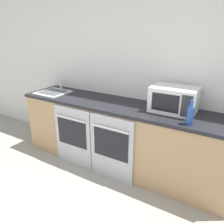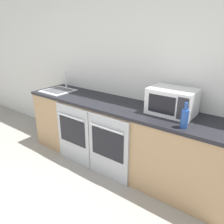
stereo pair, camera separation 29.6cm
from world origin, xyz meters
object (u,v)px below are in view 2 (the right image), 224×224
Objects in this scene: oven_left at (73,135)px; bottle_blue at (185,118)px; microwave at (172,101)px; sink at (58,90)px; oven_right at (108,148)px.

bottle_blue reaches higher than oven_left.
microwave is (1.22, 0.42, 0.63)m from oven_left.
bottle_blue is (0.26, -0.30, -0.05)m from microwave.
sink is at bearing 175.56° from bottle_blue.
sink reaches higher than oven_right.
microwave is at bearing 18.78° from oven_left.
microwave is at bearing 4.23° from sink.
bottle_blue is 2.08m from sink.
sink is at bearing 154.53° from oven_left.
oven_left is 1.60m from bottle_blue.
oven_left is 0.82m from sink.
oven_right is at bearing -13.09° from sink.
bottle_blue is (1.48, 0.12, 0.58)m from oven_left.
bottle_blue is 0.58× the size of sink.
oven_left and oven_right have the same top height.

